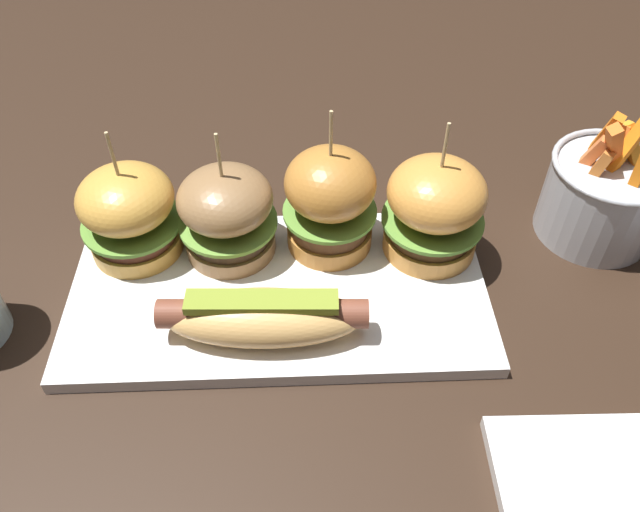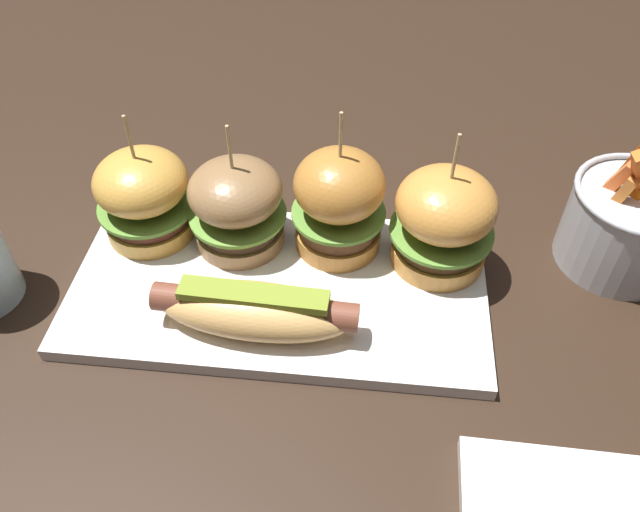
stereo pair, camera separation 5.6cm
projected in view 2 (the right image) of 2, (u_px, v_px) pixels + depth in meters
ground_plane at (280, 292)px, 0.60m from camera, size 3.00×3.00×0.00m
platter_main at (279, 287)px, 0.60m from camera, size 0.39×0.20×0.01m
hot_dog at (255, 309)px, 0.54m from camera, size 0.18×0.06×0.05m
slider_far_left at (144, 195)px, 0.61m from camera, size 0.10×0.10×0.14m
slider_center_left at (237, 205)px, 0.60m from camera, size 0.09×0.09×0.14m
slider_center_right at (339, 202)px, 0.59m from camera, size 0.09×0.09×0.15m
slider_far_right at (443, 220)px, 0.58m from camera, size 0.10×0.10×0.15m
fries_bucket at (627, 224)px, 0.60m from camera, size 0.12×0.12×0.14m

